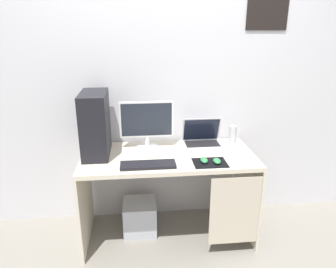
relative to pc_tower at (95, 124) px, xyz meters
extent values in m
plane|color=gray|center=(0.58, -0.07, -1.03)|extent=(8.00, 8.00, 0.00)
cube|color=silver|center=(0.58, 0.30, 0.27)|extent=(4.00, 0.04, 2.60)
cube|color=black|center=(1.46, 0.27, 0.84)|extent=(0.36, 0.01, 0.26)
cube|color=beige|center=(0.58, -0.07, -0.28)|extent=(1.42, 0.67, 0.03)
cube|color=beige|center=(-0.12, -0.07, -0.66)|extent=(0.02, 0.67, 0.74)
cube|color=beige|center=(1.28, -0.07, -0.66)|extent=(0.02, 0.67, 0.74)
cube|color=beige|center=(1.07, -0.40, -0.62)|extent=(0.40, 0.01, 0.59)
cube|color=black|center=(0.00, 0.00, 0.00)|extent=(0.21, 0.41, 0.52)
cylinder|color=white|center=(0.42, 0.11, -0.25)|extent=(0.18, 0.18, 0.01)
cylinder|color=white|center=(0.42, 0.11, -0.20)|extent=(0.04, 0.04, 0.09)
cube|color=white|center=(0.42, 0.10, 0.00)|extent=(0.46, 0.02, 0.31)
cube|color=#232833|center=(0.42, 0.09, 0.00)|extent=(0.43, 0.00, 0.28)
cube|color=silver|center=(0.91, 0.09, -0.25)|extent=(0.34, 0.25, 0.01)
cube|color=black|center=(0.91, 0.11, -0.24)|extent=(0.30, 0.17, 0.00)
cube|color=silver|center=(0.91, 0.18, -0.13)|extent=(0.34, 0.09, 0.23)
cube|color=black|center=(0.91, 0.17, -0.13)|extent=(0.31, 0.07, 0.21)
cylinder|color=#B7BCC6|center=(1.19, 0.15, -0.18)|extent=(0.07, 0.07, 0.16)
cube|color=black|center=(0.41, -0.29, -0.25)|extent=(0.42, 0.14, 0.02)
cube|color=black|center=(0.89, -0.28, -0.26)|extent=(0.26, 0.20, 0.00)
ellipsoid|color=#338C4C|center=(0.84, -0.27, -0.24)|extent=(0.06, 0.10, 0.03)
ellipsoid|color=#338C4C|center=(0.94, -0.29, -0.24)|extent=(0.06, 0.10, 0.03)
cube|color=#B7BCC6|center=(0.33, -0.01, -0.88)|extent=(0.29, 0.29, 0.29)
camera|label=1|loc=(0.34, -2.47, 0.76)|focal=33.74mm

